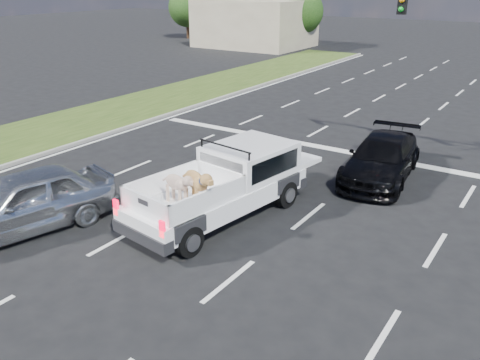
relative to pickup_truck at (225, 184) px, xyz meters
The scene contains 11 objects.
ground 2.90m from the pickup_truck, 84.36° to the right, with size 160.00×160.00×0.00m, color black.
road_markings 3.97m from the pickup_truck, 86.00° to the left, with size 17.75×60.00×0.01m.
grass_median_left 11.74m from the pickup_truck, 163.72° to the left, with size 5.00×60.00×0.10m, color #263D13.
curb_left 9.42m from the pickup_truck, 159.52° to the left, with size 0.15×60.00×0.14m, color gray.
building_left 38.71m from the pickup_truck, 120.66° to the left, with size 10.00×8.00×4.40m, color #BBB08F.
tree_far_a 46.19m from the pickup_truck, 130.12° to the left, with size 4.20×4.20×5.40m.
tree_far_b 42.58m from the pickup_truck, 123.93° to the left, with size 4.20×4.20×5.40m.
tree_far_c 38.70m from the pickup_truck, 114.03° to the left, with size 4.20×4.20×5.40m.
pickup_truck is the anchor object (origin of this frame).
silver_sedan 5.35m from the pickup_truck, 137.15° to the right, with size 1.94×4.83×1.64m, color #B2B5BA.
black_coupe 5.93m from the pickup_truck, 62.88° to the left, with size 1.98×4.87×1.41m, color black.
Camera 1 is at (7.30, -7.95, 6.29)m, focal length 38.00 mm.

